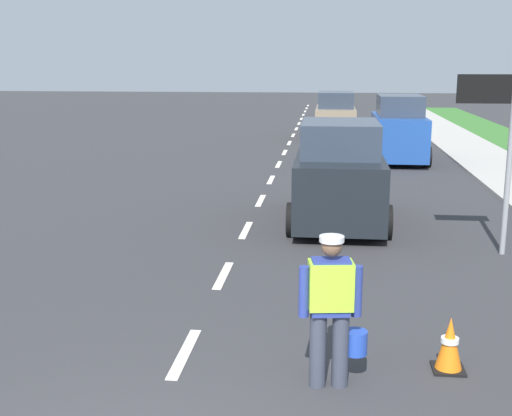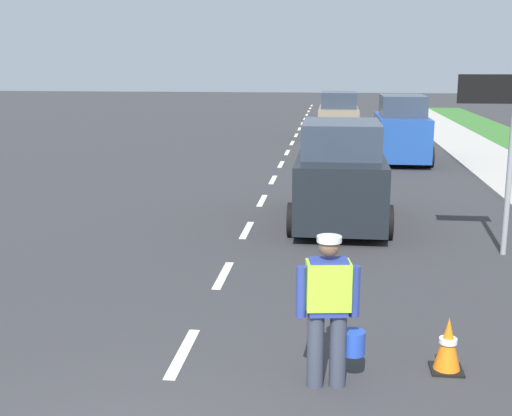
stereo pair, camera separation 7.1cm
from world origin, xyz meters
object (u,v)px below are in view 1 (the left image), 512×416
(road_worker, at_px, (332,304))
(traffic_cone_near, at_px, (450,344))
(car_outgoing_far, at_px, (335,117))
(car_parked_far, at_px, (398,131))
(car_outgoing_ahead, at_px, (339,176))
(lane_direction_sign, at_px, (498,121))

(road_worker, distance_m, traffic_cone_near, 1.55)
(road_worker, height_order, traffic_cone_near, road_worker)
(car_outgoing_far, bearing_deg, car_parked_far, -73.28)
(road_worker, xyz_separation_m, car_outgoing_far, (0.19, 23.82, 0.02))
(car_outgoing_far, xyz_separation_m, car_parked_far, (2.11, -7.03, 0.10))
(car_outgoing_ahead, relative_size, car_outgoing_far, 0.95)
(road_worker, xyz_separation_m, car_outgoing_ahead, (0.15, 7.47, 0.09))
(car_outgoing_ahead, distance_m, car_parked_far, 9.57)
(car_outgoing_far, bearing_deg, lane_direction_sign, -81.75)
(lane_direction_sign, distance_m, car_outgoing_far, 18.65)
(lane_direction_sign, height_order, traffic_cone_near, lane_direction_sign)
(traffic_cone_near, relative_size, car_outgoing_far, 0.15)
(traffic_cone_near, bearing_deg, car_outgoing_ahead, 99.57)
(lane_direction_sign, height_order, car_parked_far, lane_direction_sign)
(car_outgoing_ahead, height_order, car_parked_far, car_parked_far)
(car_outgoing_ahead, height_order, car_outgoing_far, car_outgoing_ahead)
(road_worker, bearing_deg, traffic_cone_near, 20.71)
(lane_direction_sign, distance_m, traffic_cone_near, 5.56)
(lane_direction_sign, bearing_deg, road_worker, -117.80)
(lane_direction_sign, distance_m, car_parked_far, 11.47)
(car_outgoing_far, bearing_deg, road_worker, -90.46)
(lane_direction_sign, relative_size, car_outgoing_ahead, 0.80)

